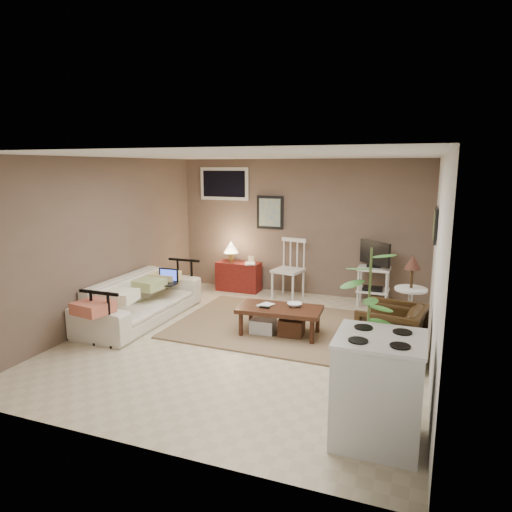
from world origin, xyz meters
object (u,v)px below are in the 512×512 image
at_px(coffee_table, 279,319).
at_px(tv_stand, 374,272).
at_px(red_console, 238,274).
at_px(armchair, 391,329).
at_px(stove, 378,389).
at_px(side_table, 411,287).
at_px(potted_plant, 368,321).
at_px(spindle_chair, 289,271).
at_px(sofa, 141,292).

bearing_deg(coffee_table, tv_stand, 60.77).
height_order(red_console, armchair, red_console).
bearing_deg(tv_stand, stove, -83.13).
bearing_deg(side_table, red_console, 156.18).
bearing_deg(potted_plant, spindle_chair, 118.39).
height_order(coffee_table, armchair, armchair).
distance_m(coffee_table, red_console, 2.39).
height_order(coffee_table, red_console, red_console).
distance_m(sofa, red_console, 2.15).
height_order(potted_plant, stove, potted_plant).
height_order(red_console, tv_stand, tv_stand).
xyz_separation_m(armchair, potted_plant, (-0.15, -1.16, 0.47)).
height_order(tv_stand, stove, tv_stand).
bearing_deg(sofa, spindle_chair, -41.92).
bearing_deg(armchair, potted_plant, 2.43).
xyz_separation_m(red_console, stove, (2.92, -3.95, 0.14)).
bearing_deg(spindle_chair, potted_plant, -61.61).
height_order(spindle_chair, armchair, spindle_chair).
distance_m(spindle_chair, armchair, 2.79).
distance_m(sofa, potted_plant, 3.71).
bearing_deg(red_console, side_table, -23.82).
height_order(tv_stand, armchair, tv_stand).
xyz_separation_m(sofa, tv_stand, (3.16, 1.95, 0.14)).
xyz_separation_m(sofa, stove, (3.63, -1.92, 0.03)).
relative_size(coffee_table, red_console, 1.24).
relative_size(coffee_table, side_table, 1.02).
bearing_deg(side_table, coffee_table, -160.85).
xyz_separation_m(spindle_chair, side_table, (2.06, -1.24, 0.21)).
bearing_deg(side_table, potted_plant, -99.37).
height_order(side_table, armchair, side_table).
distance_m(coffee_table, potted_plant, 2.02).
xyz_separation_m(coffee_table, stove, (1.50, -2.02, 0.23)).
relative_size(red_console, stove, 0.99).
bearing_deg(armchair, spindle_chair, -127.78).
height_order(coffee_table, potted_plant, potted_plant).
bearing_deg(sofa, side_table, -79.88).
bearing_deg(spindle_chair, armchair, -47.44).
bearing_deg(spindle_chair, sofa, -131.92).
relative_size(sofa, stove, 2.36).
bearing_deg(tv_stand, potted_plant, -84.84).
height_order(sofa, tv_stand, tv_stand).
distance_m(side_table, potted_plant, 2.00).
xyz_separation_m(spindle_chair, potted_plant, (1.74, -3.21, 0.35)).
xyz_separation_m(coffee_table, armchair, (1.48, -0.24, 0.13)).
bearing_deg(coffee_table, stove, -53.43).
xyz_separation_m(side_table, stove, (-0.15, -2.60, -0.24)).
bearing_deg(sofa, coffee_table, -87.31).
bearing_deg(potted_plant, coffee_table, 133.50).
distance_m(red_console, stove, 4.91).
distance_m(coffee_table, sofa, 2.14).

